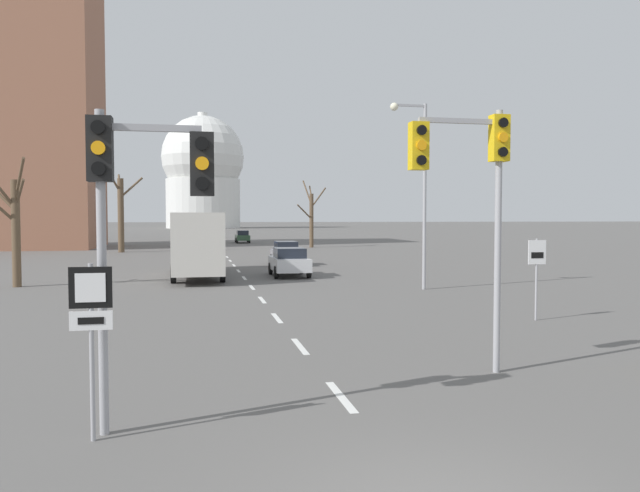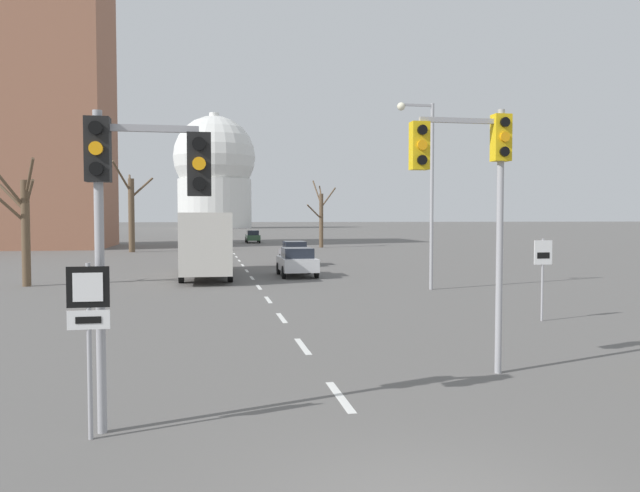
{
  "view_description": "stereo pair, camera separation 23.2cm",
  "coord_description": "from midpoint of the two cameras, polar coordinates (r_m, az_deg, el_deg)",
  "views": [
    {
      "loc": [
        -2.59,
        -6.22,
        3.27
      ],
      "look_at": [
        -0.2,
        5.63,
        2.71
      ],
      "focal_mm": 35.0,
      "sensor_mm": 36.0,
      "label": 1
    },
    {
      "loc": [
        -2.36,
        -6.26,
        3.27
      ],
      "look_at": [
        -0.2,
        5.63,
        2.71
      ],
      "focal_mm": 35.0,
      "sensor_mm": 36.0,
      "label": 2
    }
  ],
  "objects": [
    {
      "name": "lane_stripe_0",
      "position": [
        11.68,
        2.43,
        -13.58
      ],
      "size": [
        0.16,
        2.0,
        0.01
      ],
      "primitive_type": "cube",
      "color": "silver",
      "rests_on": "ground_plane"
    },
    {
      "name": "lane_stripe_1",
      "position": [
        15.97,
        -1.18,
        -9.14
      ],
      "size": [
        0.16,
        2.0,
        0.01
      ],
      "primitive_type": "cube",
      "color": "silver",
      "rests_on": "ground_plane"
    },
    {
      "name": "lane_stripe_2",
      "position": [
        20.35,
        -3.2,
        -6.58
      ],
      "size": [
        0.16,
        2.0,
        0.01
      ],
      "primitive_type": "cube",
      "color": "silver",
      "rests_on": "ground_plane"
    },
    {
      "name": "lane_stripe_3",
      "position": [
        24.77,
        -4.49,
        -4.92
      ],
      "size": [
        0.16,
        2.0,
        0.01
      ],
      "primitive_type": "cube",
      "color": "silver",
      "rests_on": "ground_plane"
    },
    {
      "name": "lane_stripe_4",
      "position": [
        29.22,
        -5.38,
        -3.77
      ],
      "size": [
        0.16,
        2.0,
        0.01
      ],
      "primitive_type": "cube",
      "color": "silver",
      "rests_on": "ground_plane"
    },
    {
      "name": "lane_stripe_5",
      "position": [
        33.68,
        -6.04,
        -2.92
      ],
      "size": [
        0.16,
        2.0,
        0.01
      ],
      "primitive_type": "cube",
      "color": "silver",
      "rests_on": "ground_plane"
    },
    {
      "name": "lane_stripe_6",
      "position": [
        38.15,
        -6.54,
        -2.26
      ],
      "size": [
        0.16,
        2.0,
        0.01
      ],
      "primitive_type": "cube",
      "color": "silver",
      "rests_on": "ground_plane"
    },
    {
      "name": "lane_stripe_7",
      "position": [
        42.63,
        -6.94,
        -1.75
      ],
      "size": [
        0.16,
        2.0,
        0.01
      ],
      "primitive_type": "cube",
      "color": "silver",
      "rests_on": "ground_plane"
    },
    {
      "name": "lane_stripe_8",
      "position": [
        47.11,
        -7.26,
        -1.33
      ],
      "size": [
        0.16,
        2.0,
        0.01
      ],
      "primitive_type": "cube",
      "color": "silver",
      "rests_on": "ground_plane"
    },
    {
      "name": "lane_stripe_9",
      "position": [
        51.6,
        -7.52,
        -0.99
      ],
      "size": [
        0.16,
        2.0,
        0.01
      ],
      "primitive_type": "cube",
      "color": "silver",
      "rests_on": "ground_plane"
    },
    {
      "name": "lane_stripe_10",
      "position": [
        56.08,
        -7.75,
        -0.7
      ],
      "size": [
        0.16,
        2.0,
        0.01
      ],
      "primitive_type": "cube",
      "color": "silver",
      "rests_on": "ground_plane"
    },
    {
      "name": "lane_stripe_11",
      "position": [
        60.57,
        -7.94,
        -0.45
      ],
      "size": [
        0.16,
        2.0,
        0.01
      ],
      "primitive_type": "cube",
      "color": "silver",
      "rests_on": "ground_plane"
    },
    {
      "name": "traffic_signal_near_left",
      "position": [
        9.78,
        -15.95,
        4.91
      ],
      "size": [
        1.84,
        0.34,
        4.85
      ],
      "color": "#9E9EA3",
      "rests_on": "ground_plane"
    },
    {
      "name": "traffic_signal_near_right",
      "position": [
        13.25,
        14.36,
        6.43
      ],
      "size": [
        2.12,
        0.34,
        5.48
      ],
      "color": "#9E9EA3",
      "rests_on": "ground_plane"
    },
    {
      "name": "route_sign_post",
      "position": [
        9.7,
        -19.75,
        -6.33
      ],
      "size": [
        0.6,
        0.08,
        2.6
      ],
      "color": "#9E9EA3",
      "rests_on": "ground_plane"
    },
    {
      "name": "speed_limit_sign",
      "position": [
        20.77,
        20.0,
        -1.67
      ],
      "size": [
        0.6,
        0.08,
        2.59
      ],
      "color": "#9E9EA3",
      "rests_on": "ground_plane"
    },
    {
      "name": "street_lamp_right",
      "position": [
        28.4,
        9.89,
        6.23
      ],
      "size": [
        1.71,
        0.36,
        8.33
      ],
      "color": "#9E9EA3",
      "rests_on": "ground_plane"
    },
    {
      "name": "sedan_near_left",
      "position": [
        71.2,
        -9.71,
        0.65
      ],
      "size": [
        1.74,
        4.21,
        1.6
      ],
      "color": "navy",
      "rests_on": "ground_plane"
    },
    {
      "name": "sedan_near_right",
      "position": [
        79.43,
        -6.09,
        0.88
      ],
      "size": [
        1.7,
        4.53,
        1.59
      ],
      "color": "#2D4C33",
      "rests_on": "ground_plane"
    },
    {
      "name": "sedan_mid_centre",
      "position": [
        34.39,
        -1.93,
        -1.43
      ],
      "size": [
        1.94,
        4.01,
        1.58
      ],
      "color": "silver",
      "rests_on": "ground_plane"
    },
    {
      "name": "sedan_far_left",
      "position": [
        42.46,
        -2.22,
        -0.64
      ],
      "size": [
        1.72,
        4.1,
        1.63
      ],
      "color": "slate",
      "rests_on": "ground_plane"
    },
    {
      "name": "city_bus",
      "position": [
        34.77,
        -10.22,
        0.61
      ],
      "size": [
        2.66,
        10.8,
        3.48
      ],
      "color": "beige",
      "rests_on": "ground_plane"
    },
    {
      "name": "bare_tree_left_near",
      "position": [
        60.58,
        -16.77,
        3.1
      ],
      "size": [
        3.41,
        4.53,
        8.33
      ],
      "color": "brown",
      "rests_on": "ground_plane"
    },
    {
      "name": "bare_tree_right_near",
      "position": [
        67.03,
        0.19,
        2.76
      ],
      "size": [
        3.22,
        3.23,
        7.29
      ],
      "color": "brown",
      "rests_on": "ground_plane"
    },
    {
      "name": "bare_tree_left_far",
      "position": [
        32.31,
        -25.24,
        1.71
      ],
      "size": [
        2.13,
        2.0,
        5.98
      ],
      "color": "brown",
      "rests_on": "ground_plane"
    },
    {
      "name": "capitol_dome",
      "position": [
        188.27,
        -9.58,
        6.67
      ],
      "size": [
        24.04,
        24.04,
        33.96
      ],
      "color": "silver",
      "rests_on": "ground_plane"
    },
    {
      "name": "apartment_block_left",
      "position": [
        74.61,
        -25.68,
        11.27
      ],
      "size": [
        18.0,
        14.0,
        29.54
      ],
      "primitive_type": "cube",
      "color": "#9E664C",
      "rests_on": "ground_plane"
    }
  ]
}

